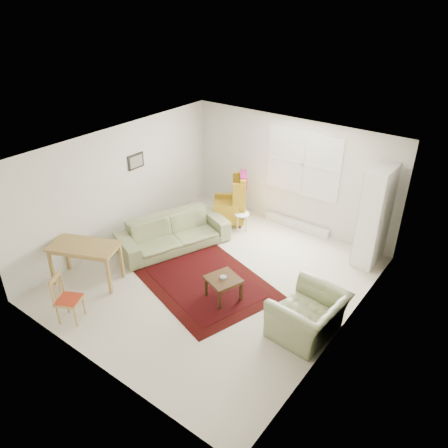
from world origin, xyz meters
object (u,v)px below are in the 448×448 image
Objects in this scene: coffee_table at (223,288)px; desk at (87,263)px; sofa at (173,227)px; armchair at (309,312)px; desk_chair at (69,299)px; stool at (242,222)px; cabinet at (375,216)px; wingback_chair at (229,199)px.

coffee_table is 2.60m from desk.
coffee_table is (1.89, -0.76, -0.25)m from sofa.
armchair is 1.62m from coffee_table.
desk is 1.46× the size of desk_chair.
stool is 2.90m from cabinet.
sofa is 3.56m from armchair.
wingback_chair reaches higher than stool.
stool is at bearing 38.48° from wingback_chair.
stool is (0.76, 1.43, -0.25)m from sofa.
coffee_table is 2.60m from desk_chair.
coffee_table is (-1.60, -0.09, -0.22)m from armchair.
stool is 4.20m from desk_chair.
coffee_table is at bearing -1.26° from wingback_chair.
sofa is at bearing -46.52° from wingback_chair.
wingback_chair is at bearing 124.42° from coffee_table.
wingback_chair is 1.00× the size of desk.
sofa is at bearing 76.38° from desk.
sofa reaches higher than armchair.
desk_chair is (-1.68, -1.97, 0.21)m from coffee_table.
sofa reaches higher than coffee_table.
wingback_chair is at bearing -172.65° from cabinet.
sofa is 1.86× the size of desk.
armchair reaches higher than desk.
desk is at bearing -135.75° from cabinet.
cabinet reaches higher than armchair.
stool is (-1.13, 2.19, 0.00)m from coffee_table.
cabinet is at bearing 61.60° from wingback_chair.
cabinet reaches higher than stool.
desk reaches higher than stool.
cabinet is 2.37× the size of desk_chair.
sofa is 4.05m from cabinet.
desk_chair reaches higher than desk.
wingback_chair reaches higher than armchair.
armchair is 3.90m from wingback_chair.
cabinet is at bearing 44.19° from desk.
stool is at bearing -34.77° from desk_chair.
stool is 0.35× the size of desk.
cabinet reaches higher than wingback_chair.
cabinet is at bearing 11.13° from stool.
desk_chair is at bearing -124.87° from cabinet.
desk is at bearing -110.16° from stool.
sofa is 1.15× the size of cabinet.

